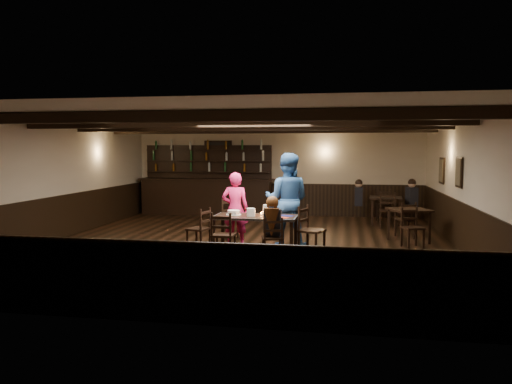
% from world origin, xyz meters
% --- Properties ---
extents(ground, '(10.00, 10.00, 0.00)m').
position_xyz_m(ground, '(0.00, 0.00, 0.00)').
color(ground, black).
rests_on(ground, ground).
extents(room_shell, '(9.02, 10.02, 2.71)m').
position_xyz_m(room_shell, '(0.01, 0.04, 1.75)').
color(room_shell, beige).
rests_on(room_shell, ground).
extents(dining_table, '(1.68, 0.86, 0.75)m').
position_xyz_m(dining_table, '(0.35, -0.81, 0.68)').
color(dining_table, black).
rests_on(dining_table, ground).
extents(chair_near_left, '(0.43, 0.41, 0.90)m').
position_xyz_m(chair_near_left, '(-0.16, -1.50, 0.53)').
color(chair_near_left, black).
rests_on(chair_near_left, ground).
extents(chair_near_right, '(0.46, 0.45, 0.81)m').
position_xyz_m(chair_near_right, '(0.78, -1.38, 0.48)').
color(chair_near_right, black).
rests_on(chair_near_right, ground).
extents(chair_end_left, '(0.49, 0.50, 0.88)m').
position_xyz_m(chair_end_left, '(-0.80, -0.74, 0.51)').
color(chair_end_left, black).
rests_on(chair_end_left, ground).
extents(chair_end_right, '(0.57, 0.58, 0.97)m').
position_xyz_m(chair_end_right, '(1.40, -0.80, 0.57)').
color(chair_end_right, black).
rests_on(chair_end_right, ground).
extents(chair_far_pushed, '(0.60, 0.59, 0.94)m').
position_xyz_m(chair_far_pushed, '(-0.47, 0.58, 0.55)').
color(chair_far_pushed, black).
rests_on(chair_far_pushed, ground).
extents(woman_pink, '(0.62, 0.44, 1.59)m').
position_xyz_m(woman_pink, '(-0.22, -0.12, 0.80)').
color(woman_pink, '#FF1D7F').
rests_on(woman_pink, ground).
extents(man_blue, '(1.02, 0.81, 2.00)m').
position_xyz_m(man_blue, '(0.89, -0.01, 1.00)').
color(man_blue, navy).
rests_on(man_blue, ground).
extents(seated_person, '(0.32, 0.47, 0.77)m').
position_xyz_m(seated_person, '(0.76, -1.33, 0.81)').
color(seated_person, black).
rests_on(seated_person, ground).
extents(cake, '(0.31, 0.31, 0.10)m').
position_xyz_m(cake, '(-0.11, -0.74, 0.79)').
color(cake, white).
rests_on(cake, dining_table).
extents(plate_stack_a, '(0.17, 0.17, 0.16)m').
position_xyz_m(plate_stack_a, '(0.27, -0.88, 0.83)').
color(plate_stack_a, white).
rests_on(plate_stack_a, dining_table).
extents(plate_stack_b, '(0.19, 0.19, 0.23)m').
position_xyz_m(plate_stack_b, '(0.59, -0.77, 0.87)').
color(plate_stack_b, white).
rests_on(plate_stack_b, dining_table).
extents(tea_light, '(0.05, 0.05, 0.06)m').
position_xyz_m(tea_light, '(0.45, -0.73, 0.78)').
color(tea_light, '#A5A8AD').
rests_on(tea_light, dining_table).
extents(salt_shaker, '(0.04, 0.04, 0.09)m').
position_xyz_m(salt_shaker, '(0.71, -0.88, 0.80)').
color(salt_shaker, silver).
rests_on(salt_shaker, dining_table).
extents(pepper_shaker, '(0.04, 0.04, 0.09)m').
position_xyz_m(pepper_shaker, '(0.71, -0.92, 0.80)').
color(pepper_shaker, '#A5A8AD').
rests_on(pepper_shaker, dining_table).
extents(drink_glass, '(0.06, 0.06, 0.09)m').
position_xyz_m(drink_glass, '(0.70, -0.67, 0.80)').
color(drink_glass, silver).
rests_on(drink_glass, dining_table).
extents(menu_red, '(0.30, 0.25, 0.00)m').
position_xyz_m(menu_red, '(0.90, -0.97, 0.75)').
color(menu_red, maroon).
rests_on(menu_red, dining_table).
extents(menu_blue, '(0.33, 0.28, 0.00)m').
position_xyz_m(menu_blue, '(0.96, -0.70, 0.75)').
color(menu_blue, '#0E1146').
rests_on(menu_blue, dining_table).
extents(bar_counter, '(4.30, 0.70, 2.20)m').
position_xyz_m(bar_counter, '(-2.21, 4.72, 0.73)').
color(bar_counter, black).
rests_on(bar_counter, ground).
extents(back_table_a, '(1.02, 1.02, 0.75)m').
position_xyz_m(back_table_a, '(3.53, 0.94, 0.65)').
color(back_table_a, black).
rests_on(back_table_a, ground).
extents(back_table_b, '(0.93, 0.93, 0.75)m').
position_xyz_m(back_table_b, '(3.23, 3.64, 0.65)').
color(back_table_b, black).
rests_on(back_table_b, ground).
extents(bg_patron_left, '(0.23, 0.37, 0.75)m').
position_xyz_m(bg_patron_left, '(2.50, 3.89, 0.84)').
color(bg_patron_left, black).
rests_on(bg_patron_left, ground).
extents(bg_patron_right, '(0.32, 0.43, 0.80)m').
position_xyz_m(bg_patron_right, '(3.94, 3.72, 0.86)').
color(bg_patron_right, black).
rests_on(bg_patron_right, ground).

